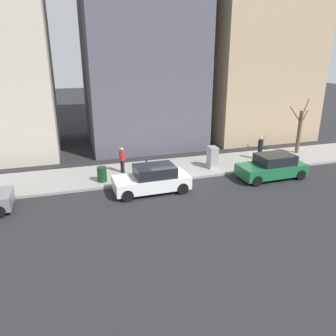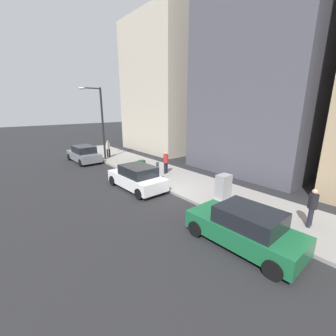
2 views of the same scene
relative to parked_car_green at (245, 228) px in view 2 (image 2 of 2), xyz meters
name	(u,v)px [view 2 (image 2 of 2)]	position (x,y,z in m)	size (l,w,h in m)	color
ground_plane	(168,192)	(1.22, 5.97, -0.74)	(120.00, 120.00, 0.00)	#232326
sidewalk	(191,184)	(3.22, 5.97, -0.66)	(4.00, 36.00, 0.15)	gray
parked_car_green	(245,228)	(0.00, 0.00, 0.00)	(2.04, 4.26, 1.52)	#196038
parked_car_white	(137,178)	(0.10, 7.66, 0.00)	(2.02, 4.25, 1.52)	white
parked_car_grey	(84,154)	(0.02, 16.91, 0.00)	(1.99, 4.23, 1.52)	slate
parking_meter	(158,170)	(1.67, 7.60, 0.24)	(0.14, 0.10, 1.35)	slate
utility_box	(223,188)	(2.52, 2.90, 0.11)	(0.83, 0.61, 1.43)	#A8A399
streetlamp	(100,118)	(1.50, 16.15, 3.28)	(1.97, 0.32, 6.50)	black
trash_bin	(142,166)	(2.12, 10.22, -0.14)	(0.56, 0.56, 0.90)	#14381E
pedestrian_near_meter	(312,206)	(3.16, -1.09, 0.35)	(0.40, 0.36, 1.66)	#1E1E2D
pedestrian_midblock	(166,161)	(3.33, 8.79, 0.35)	(0.39, 0.36, 1.66)	#1E1E2D
pedestrian_far_corner	(108,148)	(2.39, 16.74, 0.35)	(0.39, 0.36, 1.66)	#1E1E2D
office_block_center	(273,42)	(11.23, 5.68, 8.98)	(9.01, 9.01, 19.44)	#4C4C56
office_tower_right	(174,88)	(11.31, 17.30, 6.36)	(9.18, 9.18, 14.20)	#BCB29E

